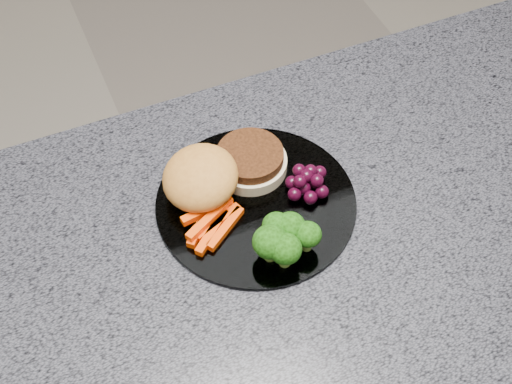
# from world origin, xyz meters

# --- Properties ---
(countertop) EXTENTS (1.20, 0.60, 0.04)m
(countertop) POSITION_xyz_m (0.00, 0.00, 0.88)
(countertop) COLOR #474850
(countertop) RESTS_ON island_cabinet
(plate) EXTENTS (0.26, 0.26, 0.01)m
(plate) POSITION_xyz_m (-0.01, 0.07, 0.90)
(plate) COLOR white
(plate) RESTS_ON countertop
(burger) EXTENTS (0.20, 0.15, 0.05)m
(burger) POSITION_xyz_m (-0.04, 0.12, 0.93)
(burger) COLOR beige
(burger) RESTS_ON plate
(carrot_sticks) EXTENTS (0.09, 0.07, 0.02)m
(carrot_sticks) POSITION_xyz_m (-0.08, 0.06, 0.91)
(carrot_sticks) COLOR #FC4604
(carrot_sticks) RESTS_ON plate
(broccoli) EXTENTS (0.09, 0.07, 0.05)m
(broccoli) POSITION_xyz_m (-0.01, -0.01, 0.94)
(broccoli) COLOR olive
(broccoli) RESTS_ON plate
(grape_bunch) EXTENTS (0.06, 0.06, 0.03)m
(grape_bunch) POSITION_xyz_m (0.06, 0.07, 0.92)
(grape_bunch) COLOR black
(grape_bunch) RESTS_ON plate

